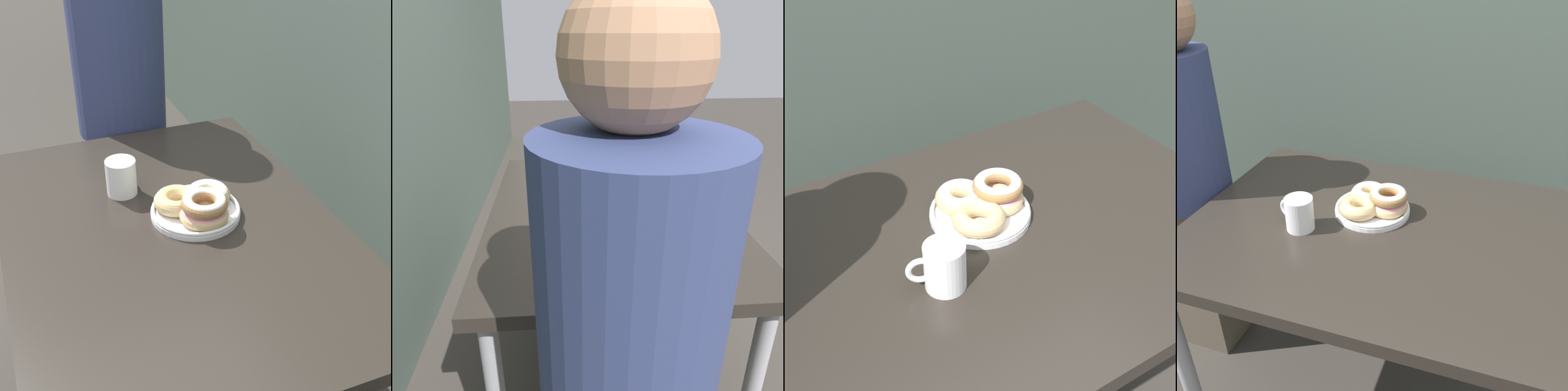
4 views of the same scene
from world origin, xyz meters
TOP-DOWN VIEW (x-y plane):
  - dining_table at (0.00, 0.28)m, footprint 1.13×0.83m
  - donut_plate at (-0.03, 0.36)m, footprint 0.24×0.25m
  - coffee_mug at (-0.22, 0.20)m, footprint 0.12×0.08m
  - person_figure at (-0.75, 0.34)m, footprint 0.34×0.32m

SIDE VIEW (x-z plane):
  - dining_table at x=0.00m, z-range 0.30..1.06m
  - person_figure at x=-0.75m, z-range 0.05..1.47m
  - donut_plate at x=-0.03m, z-range 0.75..0.84m
  - coffee_mug at x=-0.22m, z-range 0.76..0.86m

